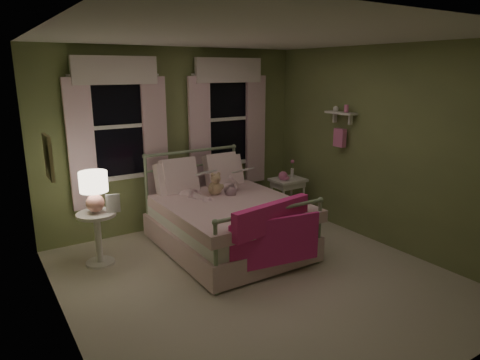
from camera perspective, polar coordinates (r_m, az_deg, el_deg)
room_shell at (r=4.53m, az=2.46°, el=1.91°), size 4.20×4.20×4.20m
bed at (r=5.60m, az=-1.93°, el=-5.35°), size 1.58×2.04×1.18m
pink_throw at (r=4.72m, az=4.46°, el=-6.33°), size 1.10×0.31×0.71m
child_left at (r=5.66m, az=-6.59°, el=1.03°), size 0.32×0.24×0.81m
child_right at (r=5.93m, az=-1.72°, el=1.44°), size 0.45×0.42×0.76m
book_left at (r=5.45m, az=-5.43°, el=0.37°), size 0.20×0.12×0.26m
book_right at (r=5.73m, az=-0.43°, el=0.70°), size 0.20×0.12×0.26m
teddy_bear at (r=5.70m, az=-3.31°, el=-0.73°), size 0.23×0.19×0.31m
nightstand_left at (r=5.41m, az=-18.44°, el=-6.48°), size 0.46×0.46×0.65m
table_lamp at (r=5.24m, az=-18.90°, el=-1.00°), size 0.32×0.32×0.49m
book_nightstand at (r=5.28m, az=-17.38°, el=-4.15°), size 0.22×0.26×0.02m
nightstand_right at (r=6.68m, az=6.40°, el=-0.66°), size 0.50×0.40×0.64m
pink_toy at (r=6.58m, az=5.78°, el=0.54°), size 0.14×0.20×0.14m
bud_vase at (r=6.74m, az=6.98°, el=1.55°), size 0.06×0.06×0.28m
window_left at (r=5.93m, az=-15.93°, el=7.52°), size 1.34×0.13×1.96m
window_right at (r=6.62m, az=-1.58°, el=8.73°), size 1.34×0.13×1.96m
wall_shelf at (r=6.24m, az=13.23°, el=7.09°), size 0.15×0.50×0.60m
framed_picture at (r=4.33m, az=-24.16°, el=2.78°), size 0.03×0.32×0.42m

